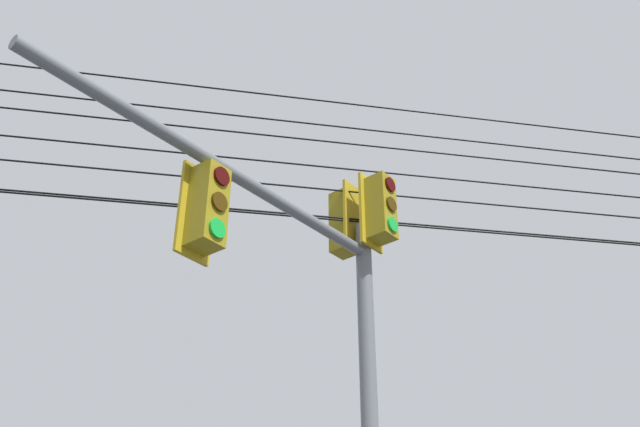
# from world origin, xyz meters

# --- Properties ---
(signal_mast_assembly) EXTENTS (1.25, 5.05, 7.25)m
(signal_mast_assembly) POSITION_xyz_m (-0.69, 0.11, 5.13)
(signal_mast_assembly) COLOR slate
(signal_mast_assembly) RESTS_ON ground
(overhead_wire_span) EXTENTS (10.71, 18.16, 2.52)m
(overhead_wire_span) POSITION_xyz_m (-1.07, -1.46, 7.53)
(overhead_wire_span) COLOR black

